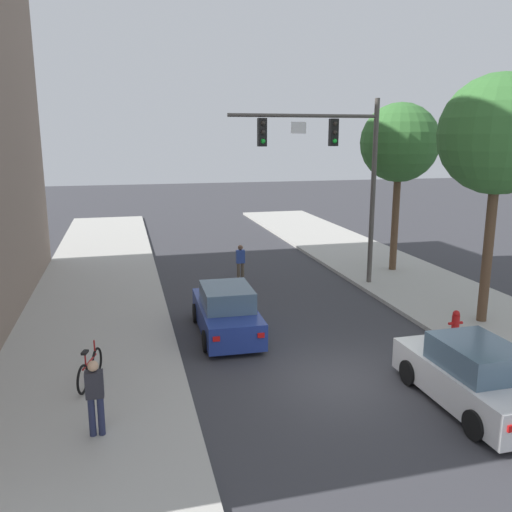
{
  "coord_description": "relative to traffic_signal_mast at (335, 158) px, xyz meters",
  "views": [
    {
      "loc": [
        -5.33,
        -11.77,
        6.18
      ],
      "look_at": [
        -0.84,
        6.26,
        2.0
      ],
      "focal_mm": 37.43,
      "sensor_mm": 36.0,
      "label": 1
    }
  ],
  "objects": [
    {
      "name": "ground_plane",
      "position": [
        -2.89,
        -8.25,
        -5.32
      ],
      "size": [
        120.0,
        120.0,
        0.0
      ],
      "primitive_type": "plane",
      "color": "#38383D"
    },
    {
      "name": "sidewalk_left",
      "position": [
        -9.39,
        -8.25,
        -5.25
      ],
      "size": [
        5.0,
        60.0,
        0.15
      ],
      "primitive_type": "cube",
      "color": "#B2AFA8",
      "rests_on": "ground"
    },
    {
      "name": "traffic_signal_mast",
      "position": [
        0.0,
        0.0,
        0.0
      ],
      "size": [
        6.13,
        0.38,
        7.5
      ],
      "color": "#514C47",
      "rests_on": "sidewalk_right"
    },
    {
      "name": "car_lead_blue",
      "position": [
        -5.24,
        -4.17,
        -4.6
      ],
      "size": [
        1.91,
        4.27,
        1.6
      ],
      "color": "navy",
      "rests_on": "ground"
    },
    {
      "name": "car_following_white",
      "position": [
        -0.58,
        -10.11,
        -4.6
      ],
      "size": [
        1.89,
        4.27,
        1.6
      ],
      "color": "silver",
      "rests_on": "ground"
    },
    {
      "name": "pedestrian_sidewalk_left_walker",
      "position": [
        -9.0,
        -9.58,
        -4.26
      ],
      "size": [
        0.36,
        0.22,
        1.64
      ],
      "color": "#232847",
      "rests_on": "sidewalk_left"
    },
    {
      "name": "pedestrian_crossing_road",
      "position": [
        -3.47,
        1.81,
        -4.41
      ],
      "size": [
        0.36,
        0.22,
        1.64
      ],
      "color": "brown",
      "rests_on": "ground"
    },
    {
      "name": "bicycle_leaning",
      "position": [
        -9.26,
        -7.1,
        -4.78
      ],
      "size": [
        0.54,
        1.72,
        0.98
      ],
      "color": "black",
      "rests_on": "sidewalk_left"
    },
    {
      "name": "fire_hydrant",
      "position": [
        1.69,
        -6.15,
        -4.81
      ],
      "size": [
        0.48,
        0.24,
        0.72
      ],
      "color": "red",
      "rests_on": "sidewalk_right"
    },
    {
      "name": "street_tree_nearest",
      "position": [
        3.21,
        -5.39,
        0.89
      ],
      "size": [
        3.74,
        3.74,
        7.96
      ],
      "color": "brown",
      "rests_on": "sidewalk_right"
    },
    {
      "name": "street_tree_second",
      "position": [
        3.73,
        1.75,
        0.55
      ],
      "size": [
        3.47,
        3.47,
        7.49
      ],
      "color": "brown",
      "rests_on": "sidewalk_right"
    }
  ]
}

